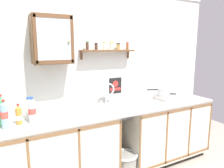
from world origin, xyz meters
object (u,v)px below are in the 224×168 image
at_px(bottle_juice_amber_0, 19,115).
at_px(wall_cabinet, 52,40).
at_px(bottle_soda_green_2, 1,111).
at_px(hot_plate_stove, 168,97).
at_px(trash_bin, 125,166).
at_px(bottle_water_blue_4, 4,115).
at_px(bottle_water_clear_3, 32,111).
at_px(warning_sign, 115,86).
at_px(bottle_opaque_white_1, 29,109).
at_px(sink, 112,109).
at_px(saucepan, 163,91).

height_order(bottle_juice_amber_0, wall_cabinet, wall_cabinet).
bearing_deg(bottle_soda_green_2, hot_plate_stove, 0.44).
height_order(bottle_soda_green_2, trash_bin, bottle_soda_green_2).
height_order(bottle_water_blue_4, trash_bin, bottle_water_blue_4).
height_order(bottle_water_clear_3, wall_cabinet, wall_cabinet).
bearing_deg(bottle_water_clear_3, warning_sign, 17.78).
height_order(bottle_opaque_white_1, trash_bin, bottle_opaque_white_1).
xyz_separation_m(bottle_water_clear_3, wall_cabinet, (0.29, 0.26, 0.73)).
relative_size(bottle_water_clear_3, trash_bin, 0.79).
xyz_separation_m(sink, warning_sign, (0.19, 0.27, 0.25)).
bearing_deg(bottle_juice_amber_0, hot_plate_stove, 1.71).
bearing_deg(bottle_water_clear_3, bottle_water_blue_4, -171.01).
bearing_deg(sink, saucepan, -0.71).
xyz_separation_m(hot_plate_stove, wall_cabinet, (-1.65, 0.18, 0.83)).
bearing_deg(bottle_water_clear_3, trash_bin, -6.96).
bearing_deg(wall_cabinet, warning_sign, 7.89).
bearing_deg(bottle_soda_green_2, bottle_opaque_white_1, 19.71).
xyz_separation_m(hot_plate_stove, bottle_juice_amber_0, (-2.08, -0.06, 0.06)).
relative_size(sink, hot_plate_stove, 1.40).
relative_size(saucepan, warning_sign, 1.50).
bearing_deg(saucepan, bottle_soda_green_2, -179.00).
distance_m(hot_plate_stove, bottle_soda_green_2, 2.23).
relative_size(sink, wall_cabinet, 0.93).
distance_m(wall_cabinet, trash_bin, 1.82).
xyz_separation_m(sink, hot_plate_stove, (0.94, -0.03, 0.06)).
xyz_separation_m(bottle_juice_amber_0, bottle_soda_green_2, (-0.15, 0.05, 0.05)).
xyz_separation_m(hot_plate_stove, warning_sign, (-0.75, 0.30, 0.19)).
height_order(wall_cabinet, trash_bin, wall_cabinet).
bearing_deg(bottle_water_blue_4, trash_bin, -3.86).
xyz_separation_m(bottle_opaque_white_1, bottle_water_blue_4, (-0.24, -0.20, 0.03)).
bearing_deg(bottle_opaque_white_1, warning_sign, 10.42).
xyz_separation_m(bottle_soda_green_2, wall_cabinet, (0.58, 0.19, 0.71)).
bearing_deg(bottle_water_blue_4, bottle_juice_amber_0, 25.58).
bearing_deg(bottle_water_blue_4, bottle_water_clear_3, 8.99).
xyz_separation_m(bottle_water_clear_3, trash_bin, (1.07, -0.13, -0.86)).
distance_m(hot_plate_stove, bottle_opaque_white_1, 1.97).
bearing_deg(trash_bin, bottle_opaque_white_1, 165.02).
distance_m(hot_plate_stove, bottle_juice_amber_0, 2.08).
bearing_deg(sink, wall_cabinet, 168.45).
distance_m(wall_cabinet, warning_sign, 1.11).
xyz_separation_m(bottle_soda_green_2, bottle_water_blue_4, (0.02, -0.11, -0.01)).
distance_m(bottle_opaque_white_1, warning_sign, 1.24).
xyz_separation_m(bottle_water_clear_3, bottle_water_blue_4, (-0.26, -0.04, 0.01)).
bearing_deg(bottle_juice_amber_0, warning_sign, 15.31).
relative_size(bottle_soda_green_2, bottle_water_blue_4, 1.10).
height_order(sink, bottle_water_blue_4, sink).
bearing_deg(trash_bin, warning_sign, 75.66).
xyz_separation_m(bottle_water_blue_4, wall_cabinet, (0.55, 0.30, 0.73)).
relative_size(hot_plate_stove, saucepan, 1.06).
bearing_deg(saucepan, wall_cabinet, 174.31).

